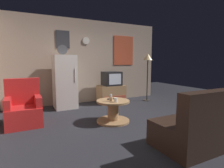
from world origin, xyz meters
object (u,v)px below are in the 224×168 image
Objects in this scene: wine_glass at (111,98)px; mug_ceramic_white at (116,100)px; tv_stand at (111,94)px; coffee_table at (113,111)px; mug_ceramic_tan at (111,99)px; couch at (209,125)px; crt_tv at (112,79)px; standing_lamp at (148,60)px; fridge at (65,82)px; armchair at (24,109)px; remote_control at (111,99)px.

wine_glass reaches higher than mug_ceramic_white.
tv_stand reaches higher than coffee_table.
couch is at bearing -60.25° from mug_ceramic_tan.
couch is at bearing -62.69° from coffee_table.
mug_ceramic_tan is at bearing -116.65° from crt_tv.
crt_tv is at bearing 168.25° from standing_lamp.
tv_stand is 9.33× the size of mug_ceramic_tan.
fridge reaches higher than mug_ceramic_tan.
standing_lamp is 17.67× the size of mug_ceramic_white.
fridge is 3.28× the size of crt_tv.
crt_tv is at bearing 64.52° from coffee_table.
mug_ceramic_white is (0.65, -1.87, -0.23)m from fridge.
armchair reaches higher than wine_glass.
wine_glass reaches higher than mug_ceramic_tan.
fridge reaches higher than crt_tv.
coffee_table is 0.32m from wine_glass.
coffee_table is at bearing 117.31° from couch.
crt_tv is at bearing -0.17° from fridge.
crt_tv is 1.95m from wine_glass.
standing_lamp is (1.24, -0.25, 1.08)m from tv_stand.
fridge is 2.11× the size of tv_stand.
standing_lamp reaches higher than armchair.
mug_ceramic_tan is at bearing -39.56° from wine_glass.
fridge is 1.90m from coffee_table.
fridge is 1.04× the size of couch.
wine_glass is 0.03m from mug_ceramic_tan.
remote_control is at bearing 67.91° from mug_ceramic_tan.
remote_control is at bearing -117.10° from crt_tv.
crt_tv is at bearing 21.79° from armchair.
wine_glass is at bearing 108.57° from mug_ceramic_white.
tv_stand is at bearing 66.26° from mug_ceramic_white.
crt_tv is at bearing 90.85° from couch.
mug_ceramic_tan is at bearing -144.70° from standing_lamp.
fridge reaches higher than armchair.
tv_stand is 5.60× the size of remote_control.
coffee_table is at bearing -115.10° from tv_stand.
couch reaches higher than mug_ceramic_tan.
mug_ceramic_white is (-0.82, -1.87, 0.24)m from tv_stand.
armchair is at bearing 167.18° from remote_control.
couch is (0.06, -3.35, 0.03)m from tv_stand.
crt_tv is at bearing 63.03° from wine_glass.
standing_lamp is 0.94× the size of couch.
remote_control is (-2.03, -1.32, -0.87)m from standing_lamp.
wine_glass is (0.60, -1.73, -0.20)m from fridge.
mug_ceramic_tan is at bearing 106.13° from mug_ceramic_white.
remote_control is at bearing -17.53° from armchair.
wine_glass is 0.16× the size of armchair.
standing_lamp reaches higher than mug_ceramic_tan.
standing_lamp is at bearing 35.07° from wine_glass.
coffee_table is (-0.81, -1.69, -0.55)m from crt_tv.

